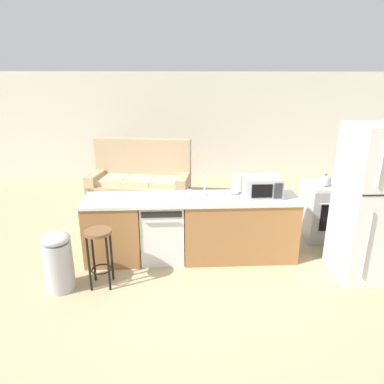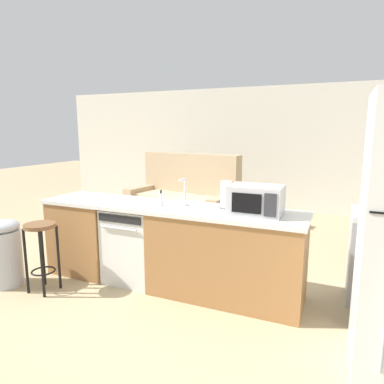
% 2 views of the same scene
% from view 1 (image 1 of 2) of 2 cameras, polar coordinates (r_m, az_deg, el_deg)
% --- Properties ---
extents(ground_plane, '(24.00, 24.00, 0.00)m').
position_cam_1_polar(ground_plane, '(5.02, -1.83, -10.72)').
color(ground_plane, tan).
extents(wall_back, '(10.00, 0.06, 2.60)m').
position_cam_1_polar(wall_back, '(8.67, -0.46, 10.83)').
color(wall_back, silver).
rests_on(wall_back, ground_plane).
extents(kitchen_counter, '(2.94, 0.66, 0.90)m').
position_cam_1_polar(kitchen_counter, '(4.84, 0.97, -6.31)').
color(kitchen_counter, '#9E6B3D').
rests_on(kitchen_counter, ground_plane).
extents(dishwasher, '(0.58, 0.61, 0.84)m').
position_cam_1_polar(dishwasher, '(4.83, -4.87, -6.40)').
color(dishwasher, silver).
rests_on(dishwasher, ground_plane).
extents(stove_range, '(0.76, 0.68, 0.90)m').
position_cam_1_polar(stove_range, '(5.84, 21.75, -2.90)').
color(stove_range, '#A8AAB2').
rests_on(stove_range, ground_plane).
extents(refrigerator, '(0.72, 0.73, 1.95)m').
position_cam_1_polar(refrigerator, '(4.76, 27.76, -1.75)').
color(refrigerator, silver).
rests_on(refrigerator, ground_plane).
extents(microwave, '(0.50, 0.37, 0.28)m').
position_cam_1_polar(microwave, '(4.75, 11.61, 0.84)').
color(microwave, '#B7B7BC').
rests_on(microwave, kitchen_counter).
extents(sink_faucet, '(0.07, 0.18, 0.30)m').
position_cam_1_polar(sink_faucet, '(4.68, 2.14, 0.86)').
color(sink_faucet, silver).
rests_on(sink_faucet, kitchen_counter).
extents(paper_towel_roll, '(0.14, 0.14, 0.28)m').
position_cam_1_polar(paper_towel_roll, '(4.81, 7.24, 1.27)').
color(paper_towel_roll, '#4C4C51').
rests_on(paper_towel_roll, kitchen_counter).
extents(soap_bottle, '(0.06, 0.06, 0.18)m').
position_cam_1_polar(soap_bottle, '(4.58, -0.47, -0.33)').
color(soap_bottle, silver).
rests_on(soap_bottle, kitchen_counter).
extents(kettle, '(0.21, 0.17, 0.19)m').
position_cam_1_polar(kettle, '(5.50, 21.36, 1.76)').
color(kettle, '#B2B2B7').
rests_on(kettle, stove_range).
extents(bar_stool, '(0.32, 0.32, 0.74)m').
position_cam_1_polar(bar_stool, '(4.29, -15.20, -8.69)').
color(bar_stool, brown).
rests_on(bar_stool, ground_plane).
extents(trash_bin, '(0.35, 0.35, 0.74)m').
position_cam_1_polar(trash_bin, '(4.44, -21.42, -10.66)').
color(trash_bin, '#B7B7BC').
rests_on(trash_bin, ground_plane).
extents(couch, '(2.12, 1.23, 1.27)m').
position_cam_1_polar(couch, '(7.16, -8.44, 1.58)').
color(couch, tan).
rests_on(couch, ground_plane).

